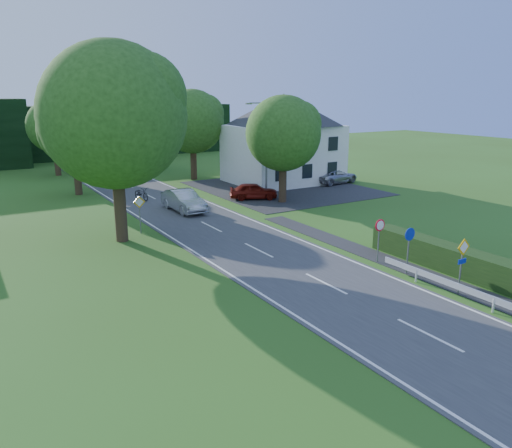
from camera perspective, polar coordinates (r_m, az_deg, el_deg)
road at (r=30.01m, az=-1.73°, el=-2.04°), size 7.00×80.00×0.04m
parking_pad at (r=46.94m, az=3.11°, el=4.11°), size 14.00×16.00×0.04m
line_edge_left at (r=28.61m, az=-7.40°, el=-2.96°), size 0.12×80.00×0.01m
line_edge_right at (r=31.67m, az=3.38°, el=-1.10°), size 0.12×80.00×0.01m
line_centre at (r=30.00m, az=-1.73°, el=-1.99°), size 0.12×80.00×0.01m
tree_main at (r=30.24m, az=-15.75°, el=8.77°), size 9.40×9.40×11.64m
tree_left_far at (r=46.11m, az=-20.02°, el=8.42°), size 7.00×7.00×8.58m
tree_right_far at (r=51.70m, az=-7.25°, el=10.06°), size 7.40×7.40×9.09m
tree_left_back at (r=57.97m, az=-22.01°, el=9.12°), size 6.60×6.60×8.07m
tree_right_back at (r=58.77m, az=-11.40°, el=9.70°), size 6.20×6.20×7.56m
tree_right_mid at (r=40.27m, az=3.12°, el=8.48°), size 7.00×7.00×8.58m
treeline_right at (r=74.54m, az=-14.29°, el=10.35°), size 30.00×5.00×7.00m
house_white at (r=49.92m, az=3.13°, el=9.83°), size 10.60×8.40×8.60m
streetlight at (r=41.67m, az=1.04°, el=8.95°), size 2.03×0.18×8.00m
sign_priority_right at (r=23.62m, az=22.53°, el=-3.38°), size 0.78×0.09×2.59m
sign_roundabout at (r=25.42m, az=17.09°, el=-1.94°), size 0.64×0.08×2.37m
sign_speed_limit at (r=26.69m, az=13.94°, el=-0.72°), size 0.64×0.11×2.37m
sign_priority_left at (r=32.24m, az=-13.17°, el=1.88°), size 0.78×0.09×2.44m
moving_car at (r=37.92m, az=-8.26°, el=2.66°), size 1.87×4.90×1.59m
motorcycle at (r=42.57m, az=-12.96°, el=3.42°), size 1.11×2.17×1.09m
parked_car_red at (r=41.87m, az=-0.28°, el=3.81°), size 4.32×3.17×1.37m
parked_car_silver_a at (r=47.35m, az=2.58°, el=5.04°), size 4.02×1.50×1.31m
parked_car_silver_b at (r=49.94m, az=9.01°, el=5.41°), size 5.12×2.78×1.36m
parasol at (r=48.21m, az=1.41°, el=5.52°), size 1.98×2.02×1.80m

